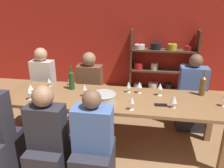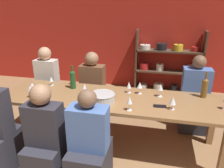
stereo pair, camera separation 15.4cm
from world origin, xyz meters
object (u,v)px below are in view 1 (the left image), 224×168
wine_glass_empty_b (70,78)px  person_near_a (94,152)px  wine_glass_red_a (30,87)px  cell_phone (161,105)px  wine_bottle_green (203,85)px  person_far_b (190,101)px  person_far_a (90,94)px  dining_table (111,103)px  wine_glass_white_d (174,100)px  wine_glass_red_c (129,85)px  person_far_c (45,91)px  shelf_unit (162,67)px  wine_glass_red_b (132,100)px  wine_glass_empty_a (29,91)px  mixing_bowl (104,97)px  wine_bottle_dark (72,80)px  wine_glass_empty_d (84,88)px  wine_glass_white_b (49,81)px  wine_glass_white_c (160,87)px  wine_glass_white_a (139,85)px  person_near_b (49,145)px

wine_glass_empty_b → person_near_a: bearing=-60.2°
wine_glass_red_a → cell_phone: (1.72, -0.06, -0.10)m
wine_bottle_green → wine_glass_red_a: size_ratio=2.45×
cell_phone → person_far_b: (0.52, 0.88, -0.31)m
person_far_a → dining_table: bearing=122.5°
dining_table → wine_glass_white_d: (0.78, -0.17, 0.18)m
wine_glass_red_c → cell_phone: 0.56m
person_far_c → shelf_unit: bearing=-143.3°
wine_glass_red_a → wine_glass_red_b: wine_glass_red_b is taller
dining_table → wine_glass_empty_a: size_ratio=18.03×
mixing_bowl → wine_glass_red_a: bearing=176.3°
wine_bottle_dark → wine_glass_red_b: 1.02m
wine_glass_empty_d → wine_glass_white_b: bearing=156.7°
wine_bottle_dark → cell_phone: 1.29m
person_far_a → person_far_c: (-0.78, -0.09, 0.03)m
wine_bottle_green → wine_glass_red_b: (-0.89, -0.58, -0.02)m
wine_glass_white_c → wine_glass_white_a: bearing=171.9°
person_near_a → wine_bottle_dark: bearing=120.3°
wine_bottle_green → wine_glass_empty_b: 1.86m
wine_glass_red_b → wine_glass_empty_b: bearing=145.8°
wine_glass_red_b → person_far_b: person_far_b is taller
wine_glass_empty_b → person_far_b: 1.92m
dining_table → mixing_bowl: size_ratio=9.16×
wine_glass_white_b → person_near_b: person_near_b is taller
wine_glass_empty_a → wine_glass_white_c: size_ratio=0.94×
wine_glass_white_b → wine_bottle_dark: bearing=-7.2°
wine_glass_white_a → wine_glass_red_b: (-0.06, -0.52, 0.00)m
cell_phone → person_far_b: bearing=59.2°
wine_glass_white_a → wine_glass_white_b: size_ratio=1.19×
mixing_bowl → wine_glass_white_d: bearing=-2.1°
wine_bottle_green → wine_glass_white_d: (-0.41, -0.44, -0.04)m
wine_glass_red_a → wine_glass_red_b: (1.37, -0.23, 0.02)m
wine_glass_red_c → person_far_c: (-1.48, 0.47, -0.38)m
person_near_a → wine_glass_empty_b: bearing=119.8°
wine_glass_empty_b → person_near_b: person_near_b is taller
wine_glass_red_b → wine_glass_empty_d: bearing=156.1°
shelf_unit → person_far_c: shelf_unit is taller
dining_table → wine_glass_empty_a: 1.05m
wine_glass_white_c → person_near_b: size_ratio=0.15×
wine_glass_red_a → person_near_b: bearing=-51.3°
person_near_b → wine_glass_empty_b: bearing=95.3°
wine_glass_red_a → wine_glass_empty_d: wine_glass_empty_d is taller
mixing_bowl → wine_glass_white_a: bearing=39.4°
wine_glass_red_a → wine_glass_white_a: wine_glass_white_a is taller
wine_glass_white_a → wine_glass_empty_a: 1.44m
wine_glass_white_a → wine_glass_red_a: bearing=-168.8°
dining_table → wine_glass_empty_b: wine_glass_empty_b is taller
wine_glass_red_b → person_far_a: size_ratio=0.15×
wine_glass_red_c → person_near_b: bearing=-131.0°
wine_glass_red_b → wine_glass_empty_a: bearing=176.6°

